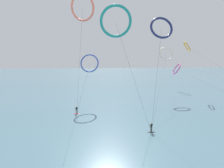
% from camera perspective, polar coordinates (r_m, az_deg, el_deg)
% --- Properties ---
extents(sea_water, '(400.00, 200.00, 0.08)m').
position_cam_1_polar(sea_water, '(109.79, -4.63, 2.26)').
color(sea_water, slate).
rests_on(sea_water, ground).
extents(surfer_charcoal, '(1.40, 0.72, 1.70)m').
position_cam_1_polar(surfer_charcoal, '(29.81, 13.12, -14.27)').
color(surfer_charcoal, black).
rests_on(surfer_charcoal, ground).
extents(surfer_crimson, '(1.40, 0.64, 1.70)m').
position_cam_1_polar(surfer_crimson, '(38.83, -11.84, -8.74)').
color(surfer_crimson, red).
rests_on(surfer_crimson, ground).
extents(kite_magenta, '(3.35, 52.79, 10.34)m').
position_cam_1_polar(kite_magenta, '(70.12, 21.00, 4.73)').
color(kite_magenta, '#CC288E').
rests_on(kite_magenta, ground).
extents(kite_amber, '(3.31, 43.39, 17.78)m').
position_cam_1_polar(kite_amber, '(61.80, 24.02, 11.43)').
color(kite_amber, orange).
rests_on(kite_amber, ground).
extents(kite_coral, '(5.27, 4.37, 24.34)m').
position_cam_1_polar(kite_coral, '(35.75, -9.95, 24.00)').
color(kite_coral, '#EA7260').
rests_on(kite_coral, ground).
extents(kite_cobalt, '(5.36, 8.53, 13.37)m').
position_cam_1_polar(kite_cobalt, '(44.27, -7.53, 6.88)').
color(kite_cobalt, '#2647B7').
rests_on(kite_cobalt, ground).
extents(kite_teal, '(8.42, 2.02, 20.48)m').
position_cam_1_polar(kite_teal, '(27.87, 1.27, 20.39)').
color(kite_teal, teal).
rests_on(kite_teal, ground).
extents(kite_navy, '(5.54, 6.78, 20.10)m').
position_cam_1_polar(kite_navy, '(34.43, 16.33, 17.73)').
color(kite_navy, navy).
rests_on(kite_navy, ground).
extents(kite_ivory, '(15.00, 25.81, 15.79)m').
position_cam_1_polar(kite_ivory, '(55.17, 17.80, 9.63)').
color(kite_ivory, silver).
rests_on(kite_ivory, ground).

